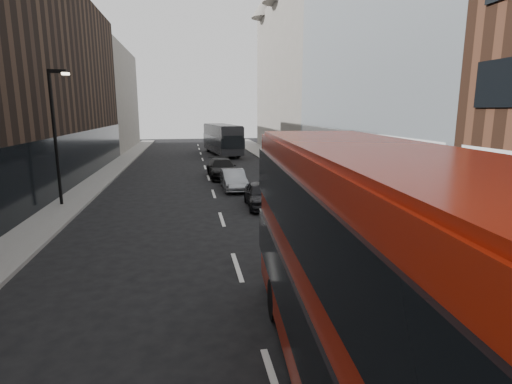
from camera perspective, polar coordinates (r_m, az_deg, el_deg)
name	(u,v)px	position (r m, az deg, el deg)	size (l,w,h in m)	color
sidewalk_right	(306,177)	(31.15, 7.21, 2.21)	(3.00, 80.00, 0.15)	slate
sidewalk_left	(96,182)	(30.54, -21.87, 1.27)	(2.00, 80.00, 0.15)	slate
building_modern_block	(388,34)	(28.91, 18.29, 20.59)	(5.03, 22.00, 20.00)	#989EA2
building_victorian	(294,72)	(50.28, 5.41, 16.74)	(6.50, 24.00, 21.00)	slate
building_left_mid	(56,86)	(35.88, -26.66, 13.43)	(5.00, 24.00, 14.00)	black
building_left_far	(109,99)	(57.30, -20.22, 12.30)	(5.00, 20.00, 13.00)	slate
street_lamp	(56,128)	(23.41, -26.69, 8.11)	(1.06, 0.22, 7.00)	black
red_bus	(383,282)	(6.54, 17.70, -12.20)	(3.48, 11.43, 4.55)	#961A09
grey_bus	(222,139)	(47.03, -4.87, 7.61)	(3.91, 10.98, 3.48)	black
car_a	(261,195)	(21.43, 0.67, -0.37)	(1.57, 3.90, 1.33)	black
car_b	(233,180)	(26.13, -3.25, 1.79)	(1.41, 4.03, 1.33)	gray
car_c	(222,168)	(30.85, -4.89, 3.40)	(2.05, 5.04, 1.46)	black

